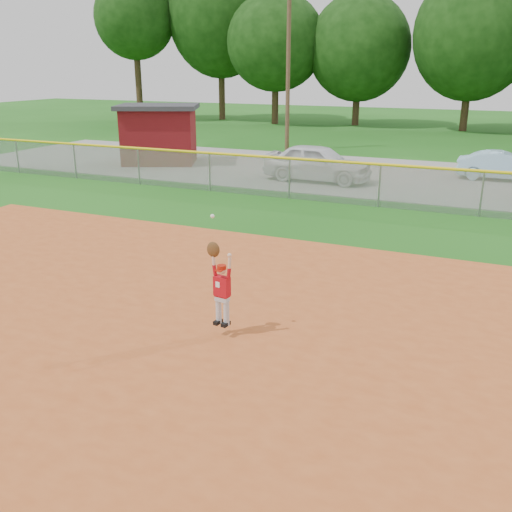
{
  "coord_description": "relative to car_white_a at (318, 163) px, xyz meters",
  "views": [
    {
      "loc": [
        3.95,
        -9.58,
        4.72
      ],
      "look_at": [
        -0.41,
        0.3,
        1.1
      ],
      "focal_mm": 40.0,
      "sensor_mm": 36.0,
      "label": 1
    }
  ],
  "objects": [
    {
      "name": "ground",
      "position": [
        3.41,
        -13.57,
        -0.81
      ],
      "size": [
        120.0,
        120.0,
        0.0
      ],
      "primitive_type": "plane",
      "color": "#1A5814",
      "rests_on": "ground"
    },
    {
      "name": "power_lines",
      "position": [
        4.41,
        8.43,
        3.87
      ],
      "size": [
        19.4,
        0.24,
        9.0
      ],
      "color": "#4C3823",
      "rests_on": "ground"
    },
    {
      "name": "outfield_fence",
      "position": [
        3.41,
        -3.57,
        0.07
      ],
      "size": [
        40.06,
        0.1,
        1.55
      ],
      "color": "gray",
      "rests_on": "ground"
    },
    {
      "name": "car_blue",
      "position": [
        7.18,
        3.39,
        -0.18
      ],
      "size": [
        3.67,
        1.31,
        1.21
      ],
      "primitive_type": "imported",
      "rotation": [
        0.0,
        0.0,
        1.58
      ],
      "color": "#96C7E0",
      "rests_on": "parking_strip"
    },
    {
      "name": "parking_strip",
      "position": [
        3.41,
        2.43,
        -0.79
      ],
      "size": [
        44.0,
        10.0,
        0.03
      ],
      "primitive_type": "cube",
      "color": "gray",
      "rests_on": "ground"
    },
    {
      "name": "tree_line",
      "position": [
        4.37,
        24.33,
        6.72
      ],
      "size": [
        62.37,
        13.0,
        14.43
      ],
      "color": "#422D1C",
      "rests_on": "ground"
    },
    {
      "name": "clay_infield",
      "position": [
        3.41,
        -16.57,
        -0.79
      ],
      "size": [
        24.0,
        16.0,
        0.04
      ],
      "primitive_type": "cube",
      "color": "#B04E1F",
      "rests_on": "ground"
    },
    {
      "name": "ballplayer",
      "position": [
        2.97,
        -14.77,
        0.21
      ],
      "size": [
        0.51,
        0.23,
        2.04
      ],
      "color": "silver",
      "rests_on": "ground"
    },
    {
      "name": "car_white_a",
      "position": [
        0.0,
        0.0,
        0.0
      ],
      "size": [
        4.64,
        2.03,
        1.56
      ],
      "primitive_type": "imported",
      "rotation": [
        0.0,
        0.0,
        1.53
      ],
      "color": "white",
      "rests_on": "parking_strip"
    },
    {
      "name": "utility_shed",
      "position": [
        -8.73,
        1.32,
        0.67
      ],
      "size": [
        4.75,
        4.32,
        2.9
      ],
      "color": "#580C0F",
      "rests_on": "ground"
    }
  ]
}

